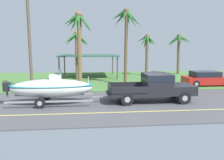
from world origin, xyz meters
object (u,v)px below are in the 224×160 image
Objects in this scene: palm_tree_near_left at (126,26)px; palm_tree_near_right at (79,30)px; palm_tree_mid at (178,44)px; carport_awning at (89,56)px; boat_on_trailer at (51,88)px; parked_sedan_near at (206,79)px; pickup_truck_towing at (156,86)px; palm_tree_far_left at (77,43)px; palm_tree_far_right at (147,45)px; utility_pole at (29,34)px.

palm_tree_near_left is 1.04× the size of palm_tree_near_right.
carport_awning is at bearing -171.64° from palm_tree_mid.
palm_tree_near_left is at bearing 47.29° from boat_on_trailer.
carport_awning is 1.27× the size of palm_tree_mid.
boat_on_trailer is 1.49× the size of parked_sedan_near.
pickup_truck_towing reaches higher than parked_sedan_near.
boat_on_trailer is 14.48m from parked_sedan_near.
pickup_truck_towing is at bearing -60.82° from palm_tree_far_left.
pickup_truck_towing is 1.09× the size of palm_tree_far_left.
palm_tree_far_right is (3.67, 6.43, -1.63)m from palm_tree_near_left.
palm_tree_far_left is 8.76m from palm_tree_far_right.
palm_tree_mid is 0.60× the size of utility_pole.
boat_on_trailer is at bearing -126.74° from palm_tree_far_right.
palm_tree_mid is at bearing 8.36° from carport_awning.
palm_tree_far_right is (9.55, 12.79, 2.87)m from boat_on_trailer.
palm_tree_near_right is at bearing 31.35° from utility_pole.
pickup_truck_towing is 1.10× the size of palm_tree_mid.
palm_tree_near_left is 1.37× the size of palm_tree_far_right.
parked_sedan_near is 13.24m from carport_awning.
carport_awning is at bearing 59.25° from utility_pole.
palm_tree_far_right reaches higher than carport_awning.
palm_tree_mid reaches higher than boat_on_trailer.
palm_tree_near_left is 11.40m from palm_tree_mid.
palm_tree_near_left is at bearing 12.76° from utility_pole.
palm_tree_near_right is (1.51, 6.85, 4.15)m from boat_on_trailer.
utility_pole is (-8.22, -1.86, -0.87)m from palm_tree_near_left.
utility_pole is at bearing 154.10° from pickup_truck_towing.
boat_on_trailer reaches higher than pickup_truck_towing.
pickup_truck_towing is 1.13× the size of palm_tree_far_right.
palm_tree_far_left is (-12.96, -3.74, 0.07)m from palm_tree_mid.
palm_tree_mid is 0.99× the size of palm_tree_far_left.
palm_tree_near_left is 7.58m from palm_tree_far_right.
utility_pole is (-16.43, -9.62, 0.67)m from palm_tree_mid.
palm_tree_near_left reaches higher than palm_tree_far_left.
palm_tree_far_left is at bearing -121.29° from carport_awning.
boat_on_trailer is 12.71m from carport_awning.
boat_on_trailer is 8.15m from palm_tree_near_right.
palm_tree_far_right reaches higher than parked_sedan_near.
palm_tree_near_right is at bearing 77.59° from boat_on_trailer.
carport_awning is at bearing 81.40° from palm_tree_near_right.
boat_on_trailer is at bearing -180.00° from pickup_truck_towing.
utility_pole is (-15.78, -0.91, 3.98)m from parked_sedan_near.
pickup_truck_towing is 0.66× the size of utility_pole.
utility_pole is at bearing -167.24° from palm_tree_near_left.
parked_sedan_near is 12.83m from palm_tree_near_right.
palm_tree_far_left is at bearing 158.02° from parked_sedan_near.
pickup_truck_towing is at bearing 0.00° from boat_on_trailer.
carport_awning is 6.18m from palm_tree_near_right.
palm_tree_mid reaches higher than pickup_truck_towing.
pickup_truck_towing is 7.85m from palm_tree_near_left.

